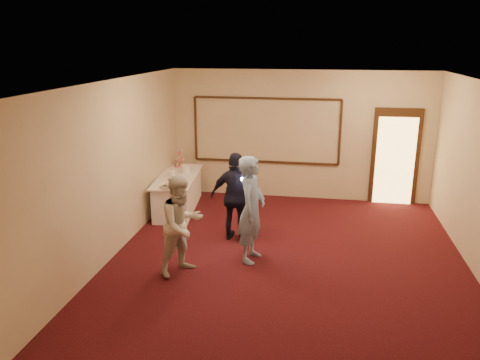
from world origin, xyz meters
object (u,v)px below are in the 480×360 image
(plate_stack_b, at_px, (186,169))
(woman, at_px, (182,225))
(tart, at_px, (179,180))
(buffet_table, at_px, (178,192))
(cupcake_stand, at_px, (180,160))
(guest, at_px, (236,197))
(man, at_px, (252,209))
(pavlova_tray, at_px, (172,184))
(plate_stack_a, at_px, (172,173))

(plate_stack_b, relative_size, woman, 0.13)
(plate_stack_b, relative_size, tart, 0.84)
(buffet_table, relative_size, woman, 1.34)
(cupcake_stand, relative_size, guest, 0.26)
(guest, bearing_deg, woman, 73.31)
(woman, height_order, guest, guest)
(man, height_order, woman, man)
(man, xyz_separation_m, woman, (-1.02, -0.63, -0.10))
(tart, relative_size, guest, 0.15)
(buffet_table, height_order, pavlova_tray, pavlova_tray)
(pavlova_tray, bearing_deg, cupcake_stand, 101.92)
(cupcake_stand, relative_size, woman, 0.26)
(buffet_table, distance_m, woman, 3.04)
(plate_stack_b, height_order, tart, plate_stack_b)
(pavlova_tray, bearing_deg, man, -36.82)
(cupcake_stand, bearing_deg, guest, -51.77)
(cupcake_stand, xyz_separation_m, plate_stack_b, (0.30, -0.54, -0.07))
(cupcake_stand, distance_m, guest, 2.85)
(pavlova_tray, height_order, cupcake_stand, cupcake_stand)
(cupcake_stand, bearing_deg, plate_stack_a, -84.13)
(woman, bearing_deg, pavlova_tray, 57.59)
(buffet_table, xyz_separation_m, tart, (0.16, -0.40, 0.41))
(guest, bearing_deg, plate_stack_b, -43.09)
(buffet_table, distance_m, guest, 2.16)
(tart, height_order, woman, woman)
(woman, xyz_separation_m, guest, (0.61, 1.44, 0.02))
(tart, xyz_separation_m, woman, (0.80, -2.46, 0.02))
(man, distance_m, guest, 0.91)
(woman, bearing_deg, cupcake_stand, 53.17)
(plate_stack_a, xyz_separation_m, man, (2.08, -2.17, 0.07))
(man, bearing_deg, plate_stack_b, 45.55)
(cupcake_stand, xyz_separation_m, woman, (1.15, -3.68, -0.11))
(man, bearing_deg, cupcake_stand, 44.32)
(cupcake_stand, distance_m, plate_stack_a, 0.88)
(buffet_table, xyz_separation_m, man, (1.98, -2.22, 0.52))
(buffet_table, distance_m, man, 3.02)
(man, bearing_deg, pavlova_tray, 62.00)
(pavlova_tray, xyz_separation_m, guest, (1.41, -0.55, -0.01))
(plate_stack_b, xyz_separation_m, guest, (1.46, -1.69, -0.02))
(plate_stack_b, height_order, man, man)
(tart, height_order, guest, guest)
(tart, bearing_deg, guest, -35.92)
(plate_stack_b, bearing_deg, guest, -49.29)
(buffet_table, relative_size, cupcake_stand, 5.07)
(plate_stack_b, bearing_deg, tart, -85.67)
(buffet_table, distance_m, plate_stack_b, 0.56)
(woman, distance_m, guest, 1.56)
(buffet_table, bearing_deg, cupcake_stand, 103.16)
(man, bearing_deg, tart, 53.65)
(cupcake_stand, xyz_separation_m, tart, (0.36, -1.22, -0.13))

